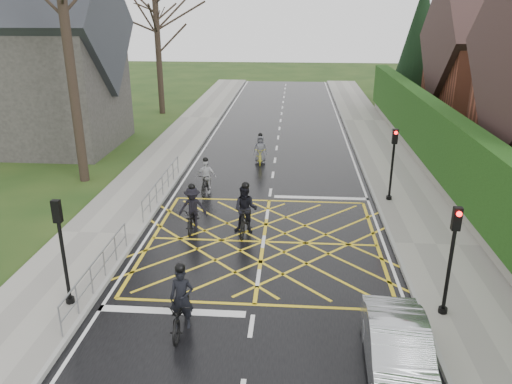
# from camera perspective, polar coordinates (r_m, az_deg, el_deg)

# --- Properties ---
(ground) EXTENTS (120.00, 120.00, 0.00)m
(ground) POSITION_cam_1_polar(r_m,az_deg,el_deg) (17.86, 0.85, -5.72)
(ground) COLOR #183210
(ground) RESTS_ON ground
(road) EXTENTS (9.00, 80.00, 0.01)m
(road) POSITION_cam_1_polar(r_m,az_deg,el_deg) (17.85, 0.85, -5.70)
(road) COLOR black
(road) RESTS_ON ground
(sidewalk_right) EXTENTS (3.00, 80.00, 0.15)m
(sidewalk_right) POSITION_cam_1_polar(r_m,az_deg,el_deg) (18.49, 19.84, -5.81)
(sidewalk_right) COLOR gray
(sidewalk_right) RESTS_ON ground
(sidewalk_left) EXTENTS (3.00, 80.00, 0.15)m
(sidewalk_left) POSITION_cam_1_polar(r_m,az_deg,el_deg) (19.11, -17.47, -4.64)
(sidewalk_left) COLOR gray
(sidewalk_left) RESTS_ON ground
(stone_wall) EXTENTS (0.50, 38.00, 0.70)m
(stone_wall) POSITION_cam_1_polar(r_m,az_deg,el_deg) (24.21, 20.43, 1.04)
(stone_wall) COLOR slate
(stone_wall) RESTS_ON ground
(hedge) EXTENTS (0.90, 38.00, 2.80)m
(hedge) POSITION_cam_1_polar(r_m,az_deg,el_deg) (23.73, 20.95, 5.02)
(hedge) COLOR #17340E
(hedge) RESTS_ON stone_wall
(house_far) EXTENTS (9.80, 8.80, 10.30)m
(house_far) POSITION_cam_1_polar(r_m,az_deg,el_deg) (36.84, 27.09, 12.87)
(house_far) COLOR brown
(house_far) RESTS_ON ground
(conifer) EXTENTS (4.60, 4.60, 10.00)m
(conifer) POSITION_cam_1_polar(r_m,az_deg,el_deg) (43.21, 18.18, 15.72)
(conifer) COLOR black
(conifer) RESTS_ON ground
(church) EXTENTS (8.80, 7.80, 11.00)m
(church) POSITION_cam_1_polar(r_m,az_deg,el_deg) (31.66, -23.57, 13.52)
(church) COLOR #2D2B28
(church) RESTS_ON ground
(tree_near) EXTENTS (9.24, 9.24, 11.44)m
(tree_near) POSITION_cam_1_polar(r_m,az_deg,el_deg) (24.14, -21.23, 19.28)
(tree_near) COLOR black
(tree_near) RESTS_ON ground
(tree_far) EXTENTS (8.40, 8.40, 10.40)m
(tree_far) POSITION_cam_1_polar(r_m,az_deg,el_deg) (39.35, -11.35, 19.14)
(tree_far) COLOR black
(tree_far) RESTS_ON ground
(railing_south) EXTENTS (0.05, 5.04, 1.03)m
(railing_south) POSITION_cam_1_polar(r_m,az_deg,el_deg) (15.43, -17.69, -8.00)
(railing_south) COLOR slate
(railing_south) RESTS_ON ground
(railing_north) EXTENTS (0.05, 6.04, 1.03)m
(railing_north) POSITION_cam_1_polar(r_m,az_deg,el_deg) (21.94, -10.68, 1.26)
(railing_north) COLOR slate
(railing_north) RESTS_ON ground
(traffic_light_ne) EXTENTS (0.24, 0.31, 3.21)m
(traffic_light_ne) POSITION_cam_1_polar(r_m,az_deg,el_deg) (21.52, 15.30, 2.95)
(traffic_light_ne) COLOR black
(traffic_light_ne) RESTS_ON ground
(traffic_light_se) EXTENTS (0.24, 0.31, 3.21)m
(traffic_light_se) POSITION_cam_1_polar(r_m,az_deg,el_deg) (13.96, 21.30, -7.55)
(traffic_light_se) COLOR black
(traffic_light_se) RESTS_ON ground
(traffic_light_sw) EXTENTS (0.24, 0.31, 3.21)m
(traffic_light_sw) POSITION_cam_1_polar(r_m,az_deg,el_deg) (14.41, -21.16, -6.61)
(traffic_light_sw) COLOR black
(traffic_light_sw) RESTS_ON ground
(cyclist_rear) EXTENTS (0.70, 1.93, 1.87)m
(cyclist_rear) POSITION_cam_1_polar(r_m,az_deg,el_deg) (13.29, -8.49, -12.99)
(cyclist_rear) COLOR black
(cyclist_rear) RESTS_ON ground
(cyclist_back) EXTENTS (0.94, 2.02, 1.97)m
(cyclist_back) POSITION_cam_1_polar(r_m,az_deg,el_deg) (18.26, -1.20, -2.52)
(cyclist_back) COLOR black
(cyclist_back) RESTS_ON ground
(cyclist_mid) EXTENTS (1.09, 1.88, 1.80)m
(cyclist_mid) POSITION_cam_1_polar(r_m,az_deg,el_deg) (18.75, -7.26, -2.36)
(cyclist_mid) COLOR black
(cyclist_mid) RESTS_ON ground
(cyclist_front) EXTENTS (0.92, 1.69, 1.66)m
(cyclist_front) POSITION_cam_1_polar(r_m,az_deg,el_deg) (22.28, -5.73, 1.35)
(cyclist_front) COLOR black
(cyclist_front) RESTS_ON ground
(cyclist_lead) EXTENTS (0.77, 1.72, 1.63)m
(cyclist_lead) POSITION_cam_1_polar(r_m,az_deg,el_deg) (26.57, 0.48, 4.52)
(cyclist_lead) COLOR gold
(cyclist_lead) RESTS_ON ground
(car) EXTENTS (1.51, 3.91, 1.27)m
(car) POSITION_cam_1_polar(r_m,az_deg,el_deg) (12.12, 15.93, -17.21)
(car) COLOR #A4A7AB
(car) RESTS_ON ground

